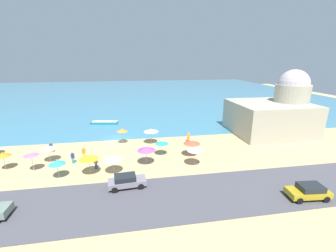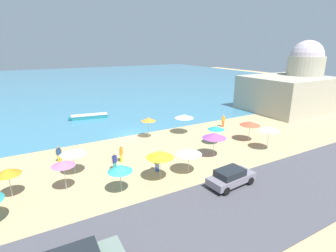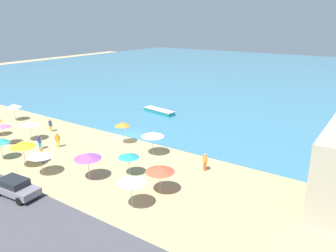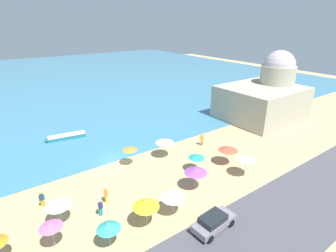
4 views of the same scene
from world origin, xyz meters
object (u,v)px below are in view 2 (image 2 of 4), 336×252
object	(u,v)px
beach_umbrella_4	(250,123)
beach_umbrella_12	(189,151)
harbor_fortress	(293,87)
beach_umbrella_0	(63,164)
beach_umbrella_8	(214,135)
beach_umbrella_6	(184,116)
bather_4	(121,153)
bather_2	(223,120)
bather_3	(59,153)
beach_umbrella_1	(149,119)
beach_umbrella_10	(160,154)
parked_car_1	(231,177)
beach_umbrella_5	(8,172)
bather_1	(115,161)
beach_umbrella_2	(269,129)
skiff_nearshore	(89,116)
bather_0	(157,162)
beach_umbrella_9	(120,168)
beach_umbrella_7	(73,152)
beach_umbrella_13	(216,128)

from	to	relation	value
beach_umbrella_4	beach_umbrella_12	bearing A→B (deg)	-162.86
beach_umbrella_12	harbor_fortress	size ratio (longest dim) A/B	0.17
beach_umbrella_0	beach_umbrella_8	world-z (taller)	beach_umbrella_8
harbor_fortress	beach_umbrella_6	bearing A→B (deg)	-174.91
bather_4	harbor_fortress	size ratio (longest dim) A/B	0.12
bather_2	bather_3	size ratio (longest dim) A/B	1.08
beach_umbrella_0	beach_umbrella_1	world-z (taller)	beach_umbrella_1
beach_umbrella_10	parked_car_1	distance (m)	5.87
beach_umbrella_6	beach_umbrella_5	bearing A→B (deg)	-162.25
beach_umbrella_5	beach_umbrella_10	distance (m)	11.08
beach_umbrella_0	bather_2	xyz separation A→B (m)	(21.48, 6.78, -1.30)
bather_3	bather_1	bearing A→B (deg)	-47.48
beach_umbrella_2	beach_umbrella_12	size ratio (longest dim) A/B	1.15
bather_4	beach_umbrella_6	bearing A→B (deg)	23.04
beach_umbrella_2	parked_car_1	size ratio (longest dim) A/B	0.65
beach_umbrella_0	bather_3	size ratio (longest dim) A/B	1.57
bather_4	harbor_fortress	bearing A→B (deg)	10.63
beach_umbrella_0	beach_umbrella_8	size ratio (longest dim) A/B	0.98
beach_umbrella_0	beach_umbrella_4	world-z (taller)	beach_umbrella_0
skiff_nearshore	beach_umbrella_0	bearing A→B (deg)	-108.10
beach_umbrella_2	beach_umbrella_8	world-z (taller)	beach_umbrella_2
beach_umbrella_4	harbor_fortress	world-z (taller)	harbor_fortress
beach_umbrella_1	parked_car_1	bearing A→B (deg)	-86.94
harbor_fortress	beach_umbrella_1	bearing A→B (deg)	-176.97
bather_4	beach_umbrella_10	bearing A→B (deg)	-72.60
beach_umbrella_6	bather_0	world-z (taller)	beach_umbrella_6
beach_umbrella_8	skiff_nearshore	distance (m)	21.93
bather_1	bather_3	bearing A→B (deg)	132.52
bather_2	bather_4	world-z (taller)	bather_2
beach_umbrella_12	bather_0	xyz separation A→B (m)	(-2.26, 1.60, -1.09)
beach_umbrella_2	beach_umbrella_0	bearing A→B (deg)	174.64
beach_umbrella_2	beach_umbrella_4	distance (m)	3.03
beach_umbrella_9	beach_umbrella_10	xyz separation A→B (m)	(3.46, 0.24, 0.29)
beach_umbrella_1	beach_umbrella_4	distance (m)	11.77
beach_umbrella_2	beach_umbrella_4	bearing A→B (deg)	82.77
bather_3	skiff_nearshore	bearing A→B (deg)	66.45
bather_2	parked_car_1	size ratio (longest dim) A/B	0.42
beach_umbrella_8	bather_2	size ratio (longest dim) A/B	1.49
parked_car_1	beach_umbrella_7	bearing A→B (deg)	141.24
beach_umbrella_0	skiff_nearshore	xyz separation A→B (m)	(6.57, 20.12, -1.91)
beach_umbrella_9	beach_umbrella_2	bearing A→B (deg)	1.54
beach_umbrella_6	beach_umbrella_8	xyz separation A→B (m)	(-1.34, -7.48, -0.04)
beach_umbrella_0	bather_3	distance (m)	5.96
beach_umbrella_10	bather_1	distance (m)	4.63
beach_umbrella_2	beach_umbrella_13	world-z (taller)	beach_umbrella_2
beach_umbrella_12	beach_umbrella_1	bearing A→B (deg)	84.88
bather_1	skiff_nearshore	world-z (taller)	bather_1
beach_umbrella_7	beach_umbrella_13	bearing A→B (deg)	-1.40
beach_umbrella_5	beach_umbrella_7	bearing A→B (deg)	17.86
beach_umbrella_8	beach_umbrella_0	bearing A→B (deg)	178.17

